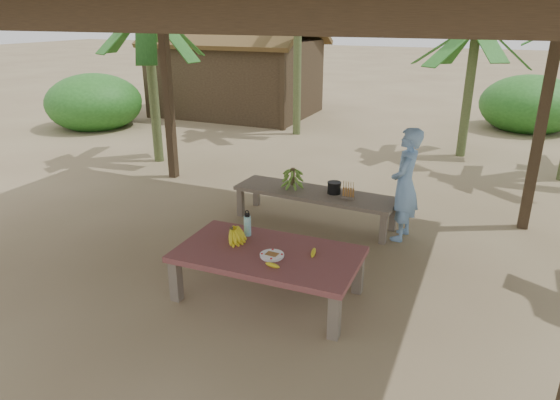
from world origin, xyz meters
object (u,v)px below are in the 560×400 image
at_px(bench, 314,196).
at_px(cooking_pot, 334,188).
at_px(woman, 405,185).
at_px(work_table, 268,258).
at_px(water_flask, 247,225).
at_px(ripe_banana_bunch, 231,234).
at_px(plate, 272,256).

height_order(bench, cooking_pot, cooking_pot).
bearing_deg(cooking_pot, woman, -4.05).
height_order(work_table, water_flask, water_flask).
bearing_deg(ripe_banana_bunch, cooking_pot, 76.16).
distance_m(work_table, cooking_pot, 2.03).
distance_m(ripe_banana_bunch, cooking_pot, 2.02).
bearing_deg(plate, woman, 66.62).
relative_size(bench, ripe_banana_bunch, 7.74).
xyz_separation_m(bench, cooking_pot, (0.26, 0.05, 0.13)).
xyz_separation_m(bench, plate, (0.30, -2.07, 0.12)).
bearing_deg(bench, water_flask, -91.60).
bearing_deg(plate, work_table, 132.57).
bearing_deg(cooking_pot, water_flask, -102.98).
xyz_separation_m(ripe_banana_bunch, plate, (0.53, -0.15, -0.07)).
height_order(work_table, woman, woman).
bearing_deg(work_table, ripe_banana_bunch, 171.27).
height_order(ripe_banana_bunch, cooking_pot, ripe_banana_bunch).
bearing_deg(cooking_pot, work_table, -91.22).
xyz_separation_m(ripe_banana_bunch, cooking_pot, (0.48, 1.96, -0.06)).
relative_size(bench, water_flask, 7.79).
height_order(bench, plate, plate).
distance_m(bench, cooking_pot, 0.29).
height_order(plate, cooking_pot, cooking_pot).
xyz_separation_m(water_flask, woman, (1.33, 1.69, 0.10)).
bearing_deg(work_table, plate, -48.21).
bearing_deg(cooking_pot, ripe_banana_bunch, -103.84).
xyz_separation_m(ripe_banana_bunch, water_flask, (0.08, 0.21, 0.03)).
relative_size(plate, woman, 0.16).
bearing_deg(water_flask, ripe_banana_bunch, -110.81).
xyz_separation_m(work_table, cooking_pot, (0.04, 2.02, 0.09)).
distance_m(work_table, plate, 0.15).
relative_size(work_table, cooking_pot, 10.23).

